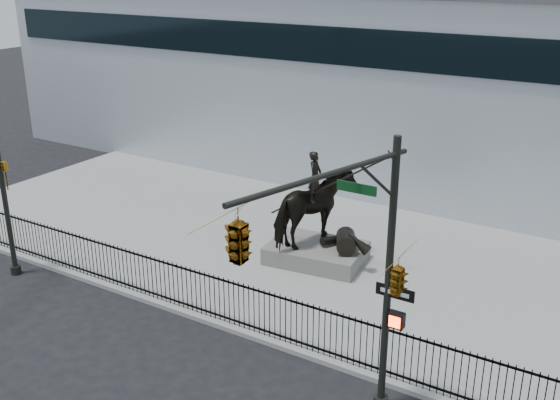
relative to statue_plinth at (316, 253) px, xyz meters
The scene contains 7 objects.
ground 6.69m from the statue_plinth, 105.10° to the right, with size 120.00×120.00×0.00m, color black.
plaza 1.87m from the statue_plinth, 162.36° to the left, with size 30.00×12.00×0.15m, color #9C9C99.
building 14.25m from the statue_plinth, 97.31° to the left, with size 44.00×14.00×9.00m, color silver.
picket_fence 5.50m from the statue_plinth, 108.50° to the right, with size 22.10×0.10×1.50m.
statue_plinth is the anchor object (origin of this frame).
equestrian_statue 1.65m from the statue_plinth, ahead, with size 4.32×2.95×3.69m.
traffic_signal_right 10.63m from the statue_plinth, 60.78° to the right, with size 2.17×6.86×7.00m.
Camera 1 is at (11.98, -12.67, 10.58)m, focal length 42.00 mm.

